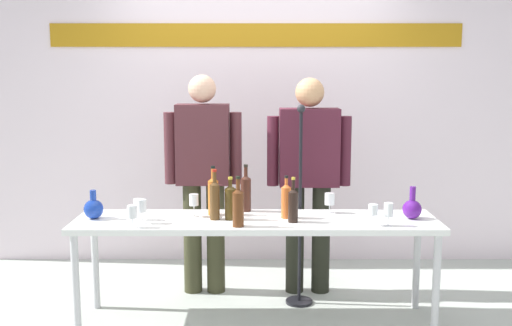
{
  "coord_description": "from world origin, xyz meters",
  "views": [
    {
      "loc": [
        -0.0,
        -3.94,
        1.7
      ],
      "look_at": [
        0.0,
        0.15,
        1.08
      ],
      "focal_mm": 42.07,
      "sensor_mm": 36.0,
      "label": 1
    }
  ],
  "objects_px": {
    "wine_glass_left_0": "(194,201)",
    "display_table": "(256,228)",
    "wine_bottle_3": "(238,206)",
    "wine_glass_left_2": "(138,205)",
    "wine_glass_left_3": "(142,206)",
    "wine_glass_right_2": "(373,210)",
    "decanter_blue_left": "(94,208)",
    "wine_bottle_1": "(230,201)",
    "decanter_blue_right": "(412,208)",
    "wine_bottle_5": "(215,199)",
    "microphone_stand": "(300,239)",
    "presenter_left": "(203,170)",
    "wine_glass_right_1": "(330,199)",
    "wine_glass_right_0": "(388,210)",
    "wine_bottle_4": "(293,204)",
    "wine_bottle_2": "(246,192)",
    "presenter_right": "(309,170)",
    "wine_bottle_0": "(286,200)",
    "wine_bottle_6": "(213,195)",
    "wine_glass_left_1": "(132,212)"
  },
  "relations": [
    {
      "from": "decanter_blue_left",
      "to": "wine_glass_left_1",
      "type": "xyz_separation_m",
      "value": [
        0.31,
        -0.24,
        0.03
      ]
    },
    {
      "from": "decanter_blue_left",
      "to": "presenter_left",
      "type": "xyz_separation_m",
      "value": [
        0.69,
        0.57,
        0.17
      ]
    },
    {
      "from": "wine_glass_right_0",
      "to": "presenter_right",
      "type": "bearing_deg",
      "value": 120.48
    },
    {
      "from": "wine_bottle_3",
      "to": "wine_glass_left_0",
      "type": "distance_m",
      "value": 0.41
    },
    {
      "from": "decanter_blue_left",
      "to": "wine_bottle_0",
      "type": "bearing_deg",
      "value": 0.83
    },
    {
      "from": "wine_glass_left_3",
      "to": "display_table",
      "type": "bearing_deg",
      "value": 9.0
    },
    {
      "from": "wine_bottle_1",
      "to": "wine_bottle_2",
      "type": "relative_size",
      "value": 0.86
    },
    {
      "from": "decanter_blue_left",
      "to": "wine_glass_left_2",
      "type": "xyz_separation_m",
      "value": [
        0.31,
        -0.03,
        0.03
      ]
    },
    {
      "from": "wine_bottle_3",
      "to": "wine_bottle_4",
      "type": "bearing_deg",
      "value": 17.79
    },
    {
      "from": "presenter_right",
      "to": "wine_bottle_4",
      "type": "distance_m",
      "value": 0.69
    },
    {
      "from": "wine_glass_left_1",
      "to": "wine_glass_right_2",
      "type": "bearing_deg",
      "value": 1.81
    },
    {
      "from": "microphone_stand",
      "to": "wine_glass_left_0",
      "type": "bearing_deg",
      "value": -160.66
    },
    {
      "from": "wine_bottle_5",
      "to": "wine_glass_left_0",
      "type": "relative_size",
      "value": 2.17
    },
    {
      "from": "decanter_blue_left",
      "to": "wine_glass_left_0",
      "type": "relative_size",
      "value": 1.25
    },
    {
      "from": "wine_bottle_3",
      "to": "wine_bottle_5",
      "type": "bearing_deg",
      "value": 130.71
    },
    {
      "from": "presenter_left",
      "to": "wine_glass_left_3",
      "type": "bearing_deg",
      "value": -116.36
    },
    {
      "from": "wine_bottle_3",
      "to": "wine_bottle_1",
      "type": "bearing_deg",
      "value": 106.95
    },
    {
      "from": "wine_bottle_4",
      "to": "wine_glass_right_0",
      "type": "height_order",
      "value": "wine_bottle_4"
    },
    {
      "from": "wine_glass_left_0",
      "to": "wine_glass_right_0",
      "type": "height_order",
      "value": "wine_glass_left_0"
    },
    {
      "from": "wine_glass_right_0",
      "to": "wine_glass_left_2",
      "type": "bearing_deg",
      "value": 174.42
    },
    {
      "from": "presenter_left",
      "to": "wine_glass_right_2",
      "type": "relative_size",
      "value": 12.02
    },
    {
      "from": "wine_glass_right_1",
      "to": "decanter_blue_left",
      "type": "bearing_deg",
      "value": -174.15
    },
    {
      "from": "display_table",
      "to": "wine_bottle_1",
      "type": "distance_m",
      "value": 0.25
    },
    {
      "from": "wine_glass_right_0",
      "to": "microphone_stand",
      "type": "bearing_deg",
      "value": 135.77
    },
    {
      "from": "presenter_right",
      "to": "wine_bottle_1",
      "type": "relative_size",
      "value": 5.75
    },
    {
      "from": "decanter_blue_right",
      "to": "display_table",
      "type": "bearing_deg",
      "value": -179.48
    },
    {
      "from": "decanter_blue_right",
      "to": "wine_glass_right_0",
      "type": "height_order",
      "value": "decanter_blue_right"
    },
    {
      "from": "presenter_right",
      "to": "wine_bottle_2",
      "type": "bearing_deg",
      "value": -144.25
    },
    {
      "from": "wine_glass_right_2",
      "to": "wine_glass_left_0",
      "type": "bearing_deg",
      "value": 168.24
    },
    {
      "from": "wine_bottle_6",
      "to": "wine_glass_right_1",
      "type": "bearing_deg",
      "value": 3.49
    },
    {
      "from": "wine_glass_left_3",
      "to": "microphone_stand",
      "type": "height_order",
      "value": "microphone_stand"
    },
    {
      "from": "wine_glass_left_3",
      "to": "wine_bottle_1",
      "type": "bearing_deg",
      "value": 10.64
    },
    {
      "from": "wine_bottle_0",
      "to": "wine_bottle_2",
      "type": "xyz_separation_m",
      "value": [
        -0.28,
        0.2,
        0.02
      ]
    },
    {
      "from": "wine_bottle_2",
      "to": "microphone_stand",
      "type": "height_order",
      "value": "microphone_stand"
    },
    {
      "from": "wine_glass_left_0",
      "to": "wine_glass_right_1",
      "type": "relative_size",
      "value": 1.1
    },
    {
      "from": "wine_glass_left_0",
      "to": "wine_glass_right_1",
      "type": "height_order",
      "value": "wine_glass_left_0"
    },
    {
      "from": "wine_bottle_6",
      "to": "wine_glass_right_1",
      "type": "distance_m",
      "value": 0.82
    },
    {
      "from": "display_table",
      "to": "wine_glass_right_2",
      "type": "bearing_deg",
      "value": -13.24
    },
    {
      "from": "presenter_right",
      "to": "wine_glass_right_1",
      "type": "distance_m",
      "value": 0.44
    },
    {
      "from": "wine_glass_left_0",
      "to": "display_table",
      "type": "bearing_deg",
      "value": -9.1
    },
    {
      "from": "wine_bottle_4",
      "to": "microphone_stand",
      "type": "height_order",
      "value": "microphone_stand"
    },
    {
      "from": "presenter_right",
      "to": "wine_bottle_5",
      "type": "distance_m",
      "value": 0.9
    },
    {
      "from": "wine_glass_left_2",
      "to": "wine_glass_left_3",
      "type": "distance_m",
      "value": 0.1
    },
    {
      "from": "presenter_left",
      "to": "wine_glass_right_1",
      "type": "relative_size",
      "value": 11.83
    },
    {
      "from": "wine_bottle_3",
      "to": "display_table",
      "type": "bearing_deg",
      "value": 60.22
    },
    {
      "from": "wine_bottle_4",
      "to": "wine_glass_left_3",
      "type": "height_order",
      "value": "wine_bottle_4"
    },
    {
      "from": "decanter_blue_right",
      "to": "wine_bottle_5",
      "type": "xyz_separation_m",
      "value": [
        -1.33,
        -0.02,
        0.07
      ]
    },
    {
      "from": "display_table",
      "to": "wine_bottle_3",
      "type": "distance_m",
      "value": 0.3
    },
    {
      "from": "wine_bottle_4",
      "to": "microphone_stand",
      "type": "distance_m",
      "value": 0.55
    },
    {
      "from": "wine_bottle_0",
      "to": "wine_glass_left_2",
      "type": "bearing_deg",
      "value": -176.92
    }
  ]
}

